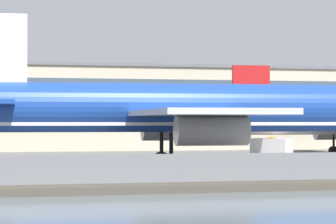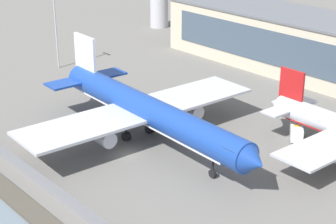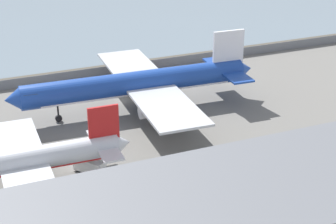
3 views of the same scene
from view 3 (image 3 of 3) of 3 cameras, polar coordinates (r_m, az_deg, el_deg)
The scene contains 8 objects.
ground_plane at distance 119.42m, azimuth -4.62°, elevation 1.14°, with size 500.00×500.00×0.00m, color #66635E.
waterfront_lagoon at distance 184.80m, azimuth -11.67°, elevation 9.20°, with size 320.00×98.00×0.01m.
shoreline_seawall at distance 137.64m, azimuth -7.32°, elevation 4.36°, with size 320.00×3.00×0.50m.
perimeter_fence at distance 133.26m, azimuth -6.81°, elevation 4.10°, with size 280.00×0.10×2.25m.
cargo_jet_blue at distance 112.89m, azimuth -2.85°, elevation 2.89°, with size 51.61×44.28×14.83m.
passenger_jet_silver at distance 89.27m, azimuth -15.23°, elevation -5.01°, with size 37.83×32.02×11.81m.
baggage_tug at distance 131.16m, azimuth -0.65°, elevation 3.79°, with size 2.02×3.39×1.80m.
ops_van at distance 92.86m, azimuth -7.88°, elevation -5.38°, with size 4.93×5.35×2.48m.
Camera 3 is at (33.16, 104.57, 47.18)m, focal length 60.00 mm.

